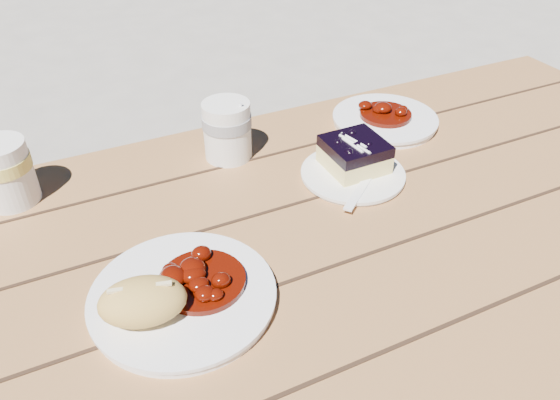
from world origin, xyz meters
name	(u,v)px	position (x,y,z in m)	size (l,w,h in m)	color
picnic_table	(239,330)	(0.00, 0.00, 0.59)	(2.00, 1.55, 0.75)	brown
main_plate	(183,297)	(-0.09, -0.05, 0.76)	(0.25, 0.25, 0.02)	white
goulash_stew	(201,273)	(-0.06, -0.05, 0.79)	(0.12, 0.12, 0.04)	#500C02
bread_roll	(143,301)	(-0.15, -0.07, 0.79)	(0.11, 0.07, 0.06)	gold
dessert_plate	(353,175)	(0.27, 0.11, 0.76)	(0.18, 0.18, 0.01)	white
blueberry_cake	(354,154)	(0.28, 0.12, 0.79)	(0.10, 0.10, 0.06)	#F6E486
fork_dessert	(360,190)	(0.25, 0.05, 0.76)	(0.03, 0.16, 0.01)	white
coffee_cup	(227,130)	(0.10, 0.27, 0.81)	(0.09, 0.09, 0.11)	white
second_plate	(385,120)	(0.44, 0.25, 0.76)	(0.21, 0.21, 0.02)	white
second_stew	(386,108)	(0.44, 0.25, 0.79)	(0.11, 0.11, 0.04)	#500C02
second_cup	(5,173)	(-0.28, 0.30, 0.81)	(0.09, 0.09, 0.11)	white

